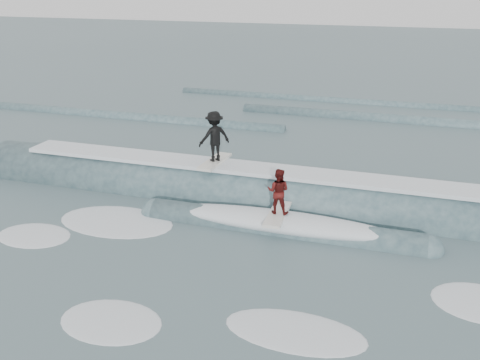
% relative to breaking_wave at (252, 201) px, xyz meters
% --- Properties ---
extents(ground, '(160.00, 160.00, 0.00)m').
position_rel_breaking_wave_xyz_m(ground, '(-0.21, -4.43, -0.04)').
color(ground, '#435B61').
rests_on(ground, ground).
extents(breaking_wave, '(23.74, 3.97, 2.39)m').
position_rel_breaking_wave_xyz_m(breaking_wave, '(0.00, 0.00, 0.00)').
color(breaking_wave, '#344E58').
rests_on(breaking_wave, ground).
extents(surfer_black, '(1.33, 2.03, 1.94)m').
position_rel_breaking_wave_xyz_m(surfer_black, '(-1.50, 0.25, 2.18)').
color(surfer_black, silver).
rests_on(surfer_black, ground).
extents(surfer_red, '(0.74, 2.02, 1.59)m').
position_rel_breaking_wave_xyz_m(surfer_red, '(1.45, -1.95, 1.19)').
color(surfer_red, silver).
rests_on(surfer_red, ground).
extents(whitewater, '(15.52, 7.15, 0.10)m').
position_rel_breaking_wave_xyz_m(whitewater, '(-0.41, -5.17, -0.04)').
color(whitewater, white).
rests_on(whitewater, ground).
extents(far_swells, '(40.54, 8.65, 0.80)m').
position_rel_breaking_wave_xyz_m(far_swells, '(-0.98, 13.22, -0.04)').
color(far_swells, '#344E58').
rests_on(far_swells, ground).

